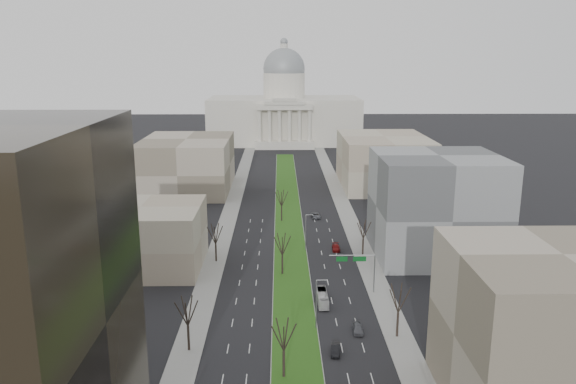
{
  "coord_description": "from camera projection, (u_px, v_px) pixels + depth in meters",
  "views": [
    {
      "loc": [
        -2.49,
        -33.83,
        46.27
      ],
      "look_at": [
        -0.3,
        111.21,
        10.77
      ],
      "focal_mm": 35.0,
      "sensor_mm": 36.0,
      "label": 1
    }
  ],
  "objects": [
    {
      "name": "tree_median_c",
      "position": [
        282.0,
        198.0,
        158.74
      ],
      "size": [
        5.4,
        5.4,
        9.72
      ],
      "color": "black",
      "rests_on": "ground"
    },
    {
      "name": "car_grey_near",
      "position": [
        358.0,
        328.0,
        96.13
      ],
      "size": [
        1.89,
        4.26,
        1.43
      ],
      "primitive_type": "imported",
      "rotation": [
        0.0,
        0.0,
        -0.05
      ],
      "color": "#4D4E55",
      "rests_on": "ground"
    },
    {
      "name": "tree_median_a",
      "position": [
        284.0,
        334.0,
        81.05
      ],
      "size": [
        5.4,
        5.4,
        9.72
      ],
      "color": "black",
      "rests_on": "ground"
    },
    {
      "name": "capitol",
      "position": [
        284.0,
        112.0,
        301.84
      ],
      "size": [
        80.0,
        46.0,
        55.0
      ],
      "color": "beige",
      "rests_on": "ground"
    },
    {
      "name": "building_far_left",
      "position": [
        187.0,
        164.0,
        196.63
      ],
      "size": [
        30.0,
        40.0,
        18.0
      ],
      "primitive_type": "cube",
      "color": "gray",
      "rests_on": "ground"
    },
    {
      "name": "tree_right_far",
      "position": [
        364.0,
        229.0,
        131.94
      ],
      "size": [
        5.04,
        5.04,
        9.07
      ],
      "color": "black",
      "rests_on": "ground"
    },
    {
      "name": "sidewalk_right",
      "position": [
        362.0,
        250.0,
        136.4
      ],
      "size": [
        5.0,
        330.0,
        0.15
      ],
      "primitive_type": "cube",
      "color": "gray",
      "rests_on": "ground"
    },
    {
      "name": "building_far_right",
      "position": [
        383.0,
        161.0,
        202.52
      ],
      "size": [
        30.0,
        40.0,
        18.0
      ],
      "primitive_type": "cube",
      "color": "tan",
      "rests_on": "ground"
    },
    {
      "name": "building_beige_left",
      "position": [
        142.0,
        237.0,
        124.3
      ],
      "size": [
        26.0,
        22.0,
        14.0
      ],
      "primitive_type": "cube",
      "color": "tan",
      "rests_on": "ground"
    },
    {
      "name": "streetlamp_median_b",
      "position": [
        317.0,
        303.0,
        96.22
      ],
      "size": [
        1.9,
        0.2,
        9.16
      ],
      "color": "gray",
      "rests_on": "ground"
    },
    {
      "name": "tree_left_far",
      "position": [
        215.0,
        233.0,
        127.48
      ],
      "size": [
        5.28,
        5.28,
        9.5
      ],
      "color": "black",
      "rests_on": "ground"
    },
    {
      "name": "car_red",
      "position": [
        336.0,
        248.0,
        136.54
      ],
      "size": [
        2.0,
        4.61,
        1.32
      ],
      "primitive_type": "imported",
      "rotation": [
        0.0,
        0.0,
        -0.03
      ],
      "color": "maroon",
      "rests_on": "ground"
    },
    {
      "name": "mast_arm_signs",
      "position": [
        361.0,
        264.0,
        110.65
      ],
      "size": [
        9.12,
        0.24,
        8.09
      ],
      "color": "gray",
      "rests_on": "ground"
    },
    {
      "name": "ground",
      "position": [
        289.0,
        221.0,
        160.44
      ],
      "size": [
        600.0,
        600.0,
        0.0
      ],
      "primitive_type": "plane",
      "color": "black",
      "rests_on": "ground"
    },
    {
      "name": "sidewalk_left",
      "position": [
        218.0,
        251.0,
        135.88
      ],
      "size": [
        5.0,
        330.0,
        0.15
      ],
      "primitive_type": "cube",
      "color": "gray",
      "rests_on": "ground"
    },
    {
      "name": "median",
      "position": [
        289.0,
        222.0,
        159.43
      ],
      "size": [
        8.0,
        222.03,
        0.2
      ],
      "color": "#999993",
      "rests_on": "ground"
    },
    {
      "name": "box_van",
      "position": [
        322.0,
        297.0,
        107.32
      ],
      "size": [
        1.96,
        8.1,
        2.25
      ],
      "primitive_type": "imported",
      "rotation": [
        0.0,
        0.0,
        0.01
      ],
      "color": "silver",
      "rests_on": "ground"
    },
    {
      "name": "tree_median_b",
      "position": [
        282.0,
        244.0,
        119.9
      ],
      "size": [
        5.4,
        5.4,
        9.72
      ],
      "color": "black",
      "rests_on": "ground"
    },
    {
      "name": "tree_left_mid",
      "position": [
        187.0,
        311.0,
        88.59
      ],
      "size": [
        5.4,
        5.4,
        9.72
      ],
      "color": "black",
      "rests_on": "ground"
    },
    {
      "name": "building_tan_right",
      "position": [
        553.0,
        334.0,
        72.84
      ],
      "size": [
        26.0,
        24.0,
        22.0
      ],
      "primitive_type": "cube",
      "color": "gray",
      "rests_on": "ground"
    },
    {
      "name": "building_grey_right",
      "position": [
        436.0,
        206.0,
        130.89
      ],
      "size": [
        28.0,
        26.0,
        24.0
      ],
      "primitive_type": "cube",
      "color": "#5C5E61",
      "rests_on": "ground"
    },
    {
      "name": "tree_right_mid",
      "position": [
        399.0,
        298.0,
        92.94
      ],
      "size": [
        5.52,
        5.52,
        9.94
      ],
      "color": "black",
      "rests_on": "ground"
    },
    {
      "name": "car_black",
      "position": [
        336.0,
        349.0,
        89.28
      ],
      "size": [
        1.9,
        4.19,
        1.33
      ],
      "primitive_type": "imported",
      "rotation": [
        0.0,
        0.0,
        -0.12
      ],
      "color": "black",
      "rests_on": "ground"
    },
    {
      "name": "car_grey_far",
      "position": [
        316.0,
        215.0,
        163.69
      ],
      "size": [
        2.83,
        5.35,
        1.43
      ],
      "primitive_type": "imported",
      "rotation": [
        0.0,
        0.0,
        0.09
      ],
      "color": "#56595F",
      "rests_on": "ground"
    },
    {
      "name": "streetlamp_median_c",
      "position": [
        306.0,
        232.0,
        135.07
      ],
      "size": [
        1.9,
        0.2,
        9.16
      ],
      "color": "gray",
      "rests_on": "ground"
    }
  ]
}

